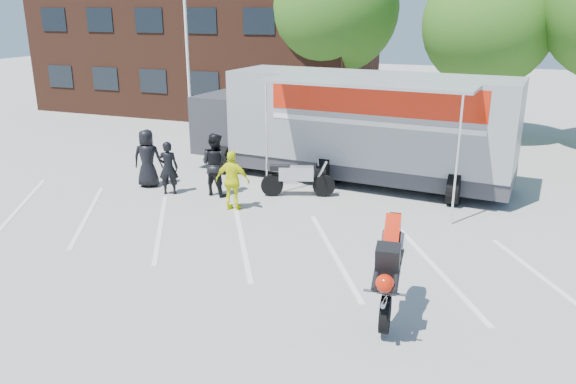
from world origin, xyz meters
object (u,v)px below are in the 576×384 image
Objects in this scene: parked_motorcycle at (298,196)px; stunt_bike_rider at (388,314)px; spectator_hivis at (233,181)px; tree_left at (334,8)px; spectator_leather_c at (215,164)px; flagpole at (191,21)px; spectator_leather_b at (168,168)px; tree_mid at (488,24)px; transporter_truck at (352,180)px; spectator_leather_a at (147,158)px.

stunt_bike_rider reaches higher than parked_motorcycle.
spectator_hivis is at bearing 125.07° from parked_motorcycle.
tree_left is 4.44× the size of spectator_leather_c.
spectator_leather_b is at bearing -67.04° from flagpole.
tree_left is 1.13× the size of tree_mid.
stunt_bike_rider is (6.39, -17.33, -5.57)m from tree_left.
tree_left is 11.13m from transporter_truck.
spectator_leather_a is (1.71, -6.08, -4.11)m from flagpole.
tree_left is at bearing -80.90° from spectator_leather_c.
spectator_hivis is at bearing -85.50° from tree_left.
tree_mid is at bearing 70.78° from transporter_truck.
stunt_bike_rider is (-0.61, -16.33, -4.94)m from tree_mid.
stunt_bike_rider is 1.27× the size of spectator_hivis.
flagpole reaches higher than tree_mid.
transporter_truck is at bearing -125.73° from spectator_hivis.
tree_mid is at bearing -121.49° from spectator_hivis.
spectator_leather_a is at bearing -101.86° from tree_left.
flagpole reaches higher than spectator_leather_a.
spectator_hivis reaches higher than stunt_bike_rider.
spectator_leather_c is (2.44, 0.02, 0.03)m from spectator_leather_a.
transporter_truck is at bearing -44.91° from parked_motorcycle.
spectator_leather_a is (-5.99, -3.08, 0.94)m from transporter_truck.
flagpole is 12.31m from tree_mid.
tree_mid reaches higher than spectator_leather_b.
spectator_leather_a is (-8.92, 5.25, 0.94)m from stunt_bike_rider.
spectator_leather_a is 1.12× the size of spectator_leather_b.
flagpole is 7.37m from tree_left.
spectator_leather_c is (4.15, -6.05, -4.08)m from flagpole.
tree_mid reaches higher than spectator_leather_a.
spectator_leather_c reaches higher than transporter_truck.
spectator_leather_b is (1.05, -0.44, -0.10)m from spectator_leather_a.
tree_left is at bearing 104.49° from stunt_bike_rider.
stunt_bike_rider is 1.32× the size of spectator_leather_b.
transporter_truck is 6.12m from spectator_leather_b.
spectator_leather_b is at bearing 139.72° from spectator_leather_a.
spectator_leather_a is (-2.54, -12.08, -4.62)m from tree_left.
spectator_leather_a is 3.72m from spectator_hivis.
tree_left is at bearing -118.17° from spectator_leather_b.
flagpole is at bearing -156.03° from tree_mid.
spectator_leather_c is at bearing 162.85° from spectator_leather_a.
spectator_hivis is (2.52, -0.60, 0.03)m from spectator_leather_b.
spectator_hivis reaches higher than spectator_leather_b.
parked_motorcycle is at bearing 176.31° from spectator_leather_b.
spectator_leather_a reaches higher than spectator_hivis.
tree_left is at bearing -119.58° from spectator_leather_a.
tree_left is 0.77× the size of transporter_truck.
stunt_bike_rider is 8.41m from spectator_leather_c.
stunt_bike_rider is at bearing 127.12° from spectator_leather_b.
tree_left is 12.90m from spectator_leather_c.
flagpole is 9.80m from spectator_hivis.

